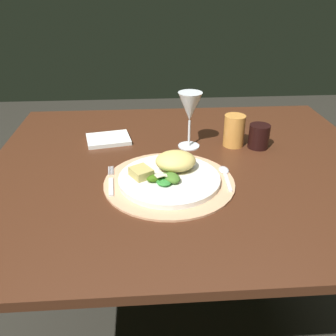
# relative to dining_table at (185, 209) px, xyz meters

# --- Properties ---
(ground_plane) EXTENTS (6.00, 6.00, 0.00)m
(ground_plane) POSITION_rel_dining_table_xyz_m (0.00, 0.00, -0.56)
(ground_plane) COLOR #292720
(dining_table) EXTENTS (1.18, 1.01, 0.73)m
(dining_table) POSITION_rel_dining_table_xyz_m (0.00, 0.00, 0.00)
(dining_table) COLOR #462414
(dining_table) RESTS_ON ground
(placemat) EXTENTS (0.35, 0.35, 0.01)m
(placemat) POSITION_rel_dining_table_xyz_m (-0.06, -0.12, 0.17)
(placemat) COLOR tan
(placemat) RESTS_ON dining_table
(dinner_plate) EXTENTS (0.28, 0.28, 0.01)m
(dinner_plate) POSITION_rel_dining_table_xyz_m (-0.06, -0.12, 0.18)
(dinner_plate) COLOR silver
(dinner_plate) RESTS_ON placemat
(pasta_serving) EXTENTS (0.12, 0.11, 0.05)m
(pasta_serving) POSITION_rel_dining_table_xyz_m (-0.04, -0.07, 0.21)
(pasta_serving) COLOR #DCC269
(pasta_serving) RESTS_ON dinner_plate
(salad_greens) EXTENTS (0.10, 0.07, 0.03)m
(salad_greens) POSITION_rel_dining_table_xyz_m (-0.07, -0.14, 0.20)
(salad_greens) COLOR #345D0F
(salad_greens) RESTS_ON dinner_plate
(bread_piece) EXTENTS (0.07, 0.07, 0.02)m
(bread_piece) POSITION_rel_dining_table_xyz_m (-0.14, -0.11, 0.20)
(bread_piece) COLOR tan
(bread_piece) RESTS_ON dinner_plate
(fork) EXTENTS (0.02, 0.16, 0.00)m
(fork) POSITION_rel_dining_table_xyz_m (-0.22, -0.11, 0.18)
(fork) COLOR silver
(fork) RESTS_ON placemat
(spoon) EXTENTS (0.03, 0.14, 0.01)m
(spoon) POSITION_rel_dining_table_xyz_m (0.10, -0.09, 0.18)
(spoon) COLOR silver
(spoon) RESTS_ON placemat
(napkin) EXTENTS (0.16, 0.14, 0.01)m
(napkin) POSITION_rel_dining_table_xyz_m (-0.25, 0.18, 0.17)
(napkin) COLOR white
(napkin) RESTS_ON dining_table
(wine_glass) EXTENTS (0.08, 0.08, 0.18)m
(wine_glass) POSITION_rel_dining_table_xyz_m (0.02, 0.12, 0.30)
(wine_glass) COLOR silver
(wine_glass) RESTS_ON dining_table
(amber_tumbler) EXTENTS (0.07, 0.07, 0.10)m
(amber_tumbler) POSITION_rel_dining_table_xyz_m (0.17, 0.12, 0.22)
(amber_tumbler) COLOR #D58C3D
(amber_tumbler) RESTS_ON dining_table
(dark_tumbler) EXTENTS (0.07, 0.07, 0.08)m
(dark_tumbler) POSITION_rel_dining_table_xyz_m (0.25, 0.09, 0.21)
(dark_tumbler) COLOR black
(dark_tumbler) RESTS_ON dining_table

